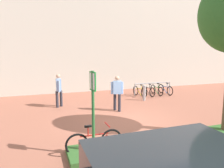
{
  "coord_description": "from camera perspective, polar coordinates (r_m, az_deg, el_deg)",
  "views": [
    {
      "loc": [
        -3.39,
        -7.96,
        2.96
      ],
      "look_at": [
        -0.11,
        1.58,
        1.36
      ],
      "focal_mm": 35.05,
      "sensor_mm": 36.0,
      "label": 1
    }
  ],
  "objects": [
    {
      "name": "person_casual_tan",
      "position": [
        10.53,
        1.34,
        -1.83
      ],
      "size": [
        0.6,
        0.44,
        1.72
      ],
      "color": "#2D2D38",
      "rests_on": "ground"
    },
    {
      "name": "building_facade",
      "position": [
        16.09,
        -6.95,
        16.22
      ],
      "size": [
        28.0,
        1.2,
        10.0
      ],
      "primitive_type": "cube",
      "color": "beige",
      "rests_on": "ground"
    },
    {
      "name": "parking_sign_post",
      "position": [
        5.94,
        -4.98,
        -4.54
      ],
      "size": [
        0.09,
        0.36,
        2.41
      ],
      "color": "#2D7238",
      "rests_on": "ground"
    },
    {
      "name": "bollard_steel",
      "position": [
        12.92,
        8.42,
        -2.3
      ],
      "size": [
        0.16,
        0.16,
        0.9
      ],
      "primitive_type": "cylinder",
      "color": "#ADADB2",
      "rests_on": "ground"
    },
    {
      "name": "bike_rack_cluster",
      "position": [
        14.52,
        10.55,
        -1.52
      ],
      "size": [
        2.66,
        1.66,
        0.83
      ],
      "color": "#99999E",
      "rests_on": "ground"
    },
    {
      "name": "bike_at_sign",
      "position": [
        6.5,
        -4.57,
        -14.73
      ],
      "size": [
        1.68,
        0.42,
        0.86
      ],
      "color": "black",
      "rests_on": "ground"
    },
    {
      "name": "person_shirt_blue",
      "position": [
        11.58,
        -13.73,
        -1.09
      ],
      "size": [
        0.36,
        0.61,
        1.72
      ],
      "color": "#2D2D38",
      "rests_on": "ground"
    },
    {
      "name": "planter_strip",
      "position": [
        7.56,
        16.74,
        -13.82
      ],
      "size": [
        7.0,
        1.1,
        0.16
      ],
      "primitive_type": "cube",
      "color": "#336028",
      "rests_on": "ground"
    },
    {
      "name": "ground_plane",
      "position": [
        9.14,
        3.92,
        -9.92
      ],
      "size": [
        60.0,
        60.0,
        0.0
      ],
      "primitive_type": "plane",
      "color": "#9E5B47"
    }
  ]
}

